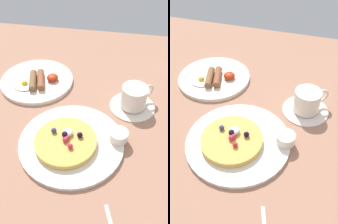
# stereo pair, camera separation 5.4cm
# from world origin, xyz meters

# --- Properties ---
(ground_plane) EXTENTS (1.60, 1.14, 0.03)m
(ground_plane) POSITION_xyz_m (0.00, 0.00, -0.01)
(ground_plane) COLOR #9F6F57
(pancake_plate) EXTENTS (0.26, 0.26, 0.01)m
(pancake_plate) POSITION_xyz_m (0.03, -0.06, 0.01)
(pancake_plate) COLOR silver
(pancake_plate) RESTS_ON ground_plane
(pancake_with_berries) EXTENTS (0.15, 0.15, 0.03)m
(pancake_with_berries) POSITION_xyz_m (0.02, -0.07, 0.02)
(pancake_with_berries) COLOR gold
(pancake_with_berries) RESTS_ON pancake_plate
(syrup_ramekin) EXTENTS (0.05, 0.05, 0.03)m
(syrup_ramekin) POSITION_xyz_m (0.14, -0.04, 0.02)
(syrup_ramekin) COLOR silver
(syrup_ramekin) RESTS_ON pancake_plate
(breakfast_plate) EXTENTS (0.23, 0.23, 0.01)m
(breakfast_plate) POSITION_xyz_m (-0.14, 0.17, 0.01)
(breakfast_plate) COLOR silver
(breakfast_plate) RESTS_ON ground_plane
(fried_breakfast) EXTENTS (0.14, 0.10, 0.02)m
(fried_breakfast) POSITION_xyz_m (-0.13, 0.15, 0.02)
(fried_breakfast) COLOR brown
(fried_breakfast) RESTS_ON breakfast_plate
(coffee_saucer) EXTENTS (0.13, 0.13, 0.01)m
(coffee_saucer) POSITION_xyz_m (0.17, 0.10, 0.00)
(coffee_saucer) COLOR silver
(coffee_saucer) RESTS_ON ground_plane
(coffee_cup) EXTENTS (0.09, 0.08, 0.06)m
(coffee_cup) POSITION_xyz_m (0.18, 0.10, 0.04)
(coffee_cup) COLOR silver
(coffee_cup) RESTS_ON coffee_saucer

